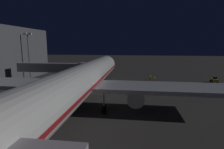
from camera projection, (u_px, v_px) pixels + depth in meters
name	position (u px, v px, depth m)	size (l,w,h in m)	color
ground_plane	(97.00, 91.00, 46.26)	(320.00, 320.00, 0.00)	#383533
airliner_at_gate	(82.00, 81.00, 32.44)	(52.99, 61.37, 18.26)	silver
jet_bridge	(60.00, 68.00, 50.51)	(21.77, 3.40, 7.10)	#9E9E99
apron_floodlight_mast	(29.00, 53.00, 58.75)	(2.90, 0.50, 15.84)	#59595E
baggage_tug_spare	(214.00, 80.00, 56.41)	(1.86, 2.48, 1.95)	yellow
ground_crew_near_nose_gear	(150.00, 77.00, 61.48)	(0.40, 0.40, 1.68)	black
ground_crew_by_belt_loader	(154.00, 78.00, 58.96)	(0.40, 0.40, 1.70)	black
traffic_cone_nose_port	(113.00, 79.00, 61.81)	(0.36, 0.36, 0.55)	orange
traffic_cone_nose_starboard	(101.00, 79.00, 62.38)	(0.36, 0.36, 0.55)	orange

